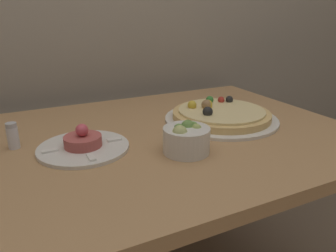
# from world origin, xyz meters

# --- Properties ---
(dining_table) EXTENTS (1.23, 0.87, 0.72)m
(dining_table) POSITION_xyz_m (0.00, 0.43, 0.63)
(dining_table) COLOR #AD7F51
(dining_table) RESTS_ON ground_plane
(pizza_plate) EXTENTS (0.38, 0.38, 0.07)m
(pizza_plate) POSITION_xyz_m (0.26, 0.45, 0.74)
(pizza_plate) COLOR silver
(pizza_plate) RESTS_ON dining_table
(tartare_plate) EXTENTS (0.24, 0.24, 0.07)m
(tartare_plate) POSITION_xyz_m (-0.21, 0.42, 0.74)
(tartare_plate) COLOR silver
(tartare_plate) RESTS_ON dining_table
(small_bowl) EXTENTS (0.12, 0.12, 0.08)m
(small_bowl) POSITION_xyz_m (0.03, 0.28, 0.76)
(small_bowl) COLOR silver
(small_bowl) RESTS_ON dining_table
(salt_shaker) EXTENTS (0.03, 0.03, 0.07)m
(salt_shaker) POSITION_xyz_m (-0.38, 0.51, 0.76)
(salt_shaker) COLOR silver
(salt_shaker) RESTS_ON dining_table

